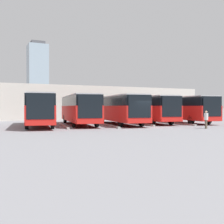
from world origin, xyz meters
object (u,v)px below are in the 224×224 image
at_px(bus_3, 79,108).
at_px(bus_4, 39,109).
at_px(bus_0, 183,108).
at_px(bus_2, 120,108).
at_px(pedestrian, 206,119).
at_px(bus_1, 148,108).

relative_size(bus_3, bus_4, 1.00).
distance_m(bus_0, bus_3, 13.14).
relative_size(bus_2, pedestrian, 7.57).
xyz_separation_m(bus_0, bus_3, (13.10, -0.98, 0.00)).
height_order(bus_3, bus_4, same).
height_order(bus_1, bus_4, same).
height_order(bus_0, bus_3, same).
xyz_separation_m(bus_0, bus_1, (4.37, -0.99, 0.00)).
bearing_deg(bus_3, pedestrian, 140.33).
distance_m(bus_2, pedestrian, 9.72).
bearing_deg(bus_0, bus_2, 9.06).
bearing_deg(bus_4, bus_2, -175.62).
relative_size(bus_1, pedestrian, 7.57).
height_order(bus_2, pedestrian, bus_2).
distance_m(bus_1, bus_3, 8.74).
distance_m(bus_1, bus_2, 4.50).
relative_size(bus_1, bus_3, 1.00).
distance_m(bus_3, pedestrian, 13.07).
height_order(bus_0, bus_1, same).
bearing_deg(pedestrian, bus_0, -155.35).
bearing_deg(pedestrian, bus_2, -102.03).
relative_size(bus_2, bus_4, 1.00).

